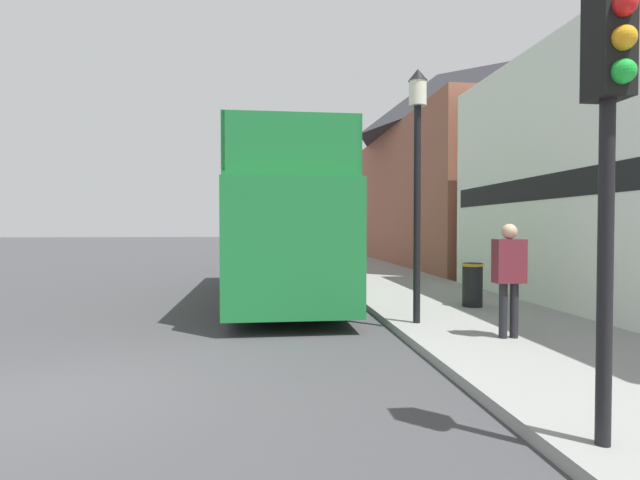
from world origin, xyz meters
name	(u,v)px	position (x,y,z in m)	size (l,w,h in m)	color
ground_plane	(218,263)	(0.00, 21.00, 0.00)	(144.00, 144.00, 0.00)	#3D3D3F
sidewalk	(354,265)	(6.72, 18.00, 0.07)	(3.87, 108.00, 0.14)	gray
brick_terrace_rear	(437,169)	(11.65, 20.31, 5.03)	(6.00, 19.20, 10.07)	#935642
tour_bus	(282,231)	(2.93, 7.83, 1.80)	(2.64, 9.68, 3.97)	#1E7A38
parked_car_ahead_of_bus	(294,257)	(3.70, 15.36, 0.64)	(1.85, 4.06, 1.38)	navy
pedestrian_nearest	(509,269)	(6.33, 1.88, 1.24)	(0.48, 0.26, 1.82)	#232328
traffic_signal	(610,114)	(5.19, -1.95, 2.81)	(0.28, 0.42, 3.64)	black
lamp_post_nearest	(417,148)	(5.26, 3.27, 3.36)	(0.35, 0.35, 4.66)	black
lamp_post_second	(340,188)	(5.18, 12.22, 3.32)	(0.35, 0.35, 4.60)	black
litter_bin	(472,283)	(7.06, 4.97, 0.66)	(0.48, 0.48, 0.97)	black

